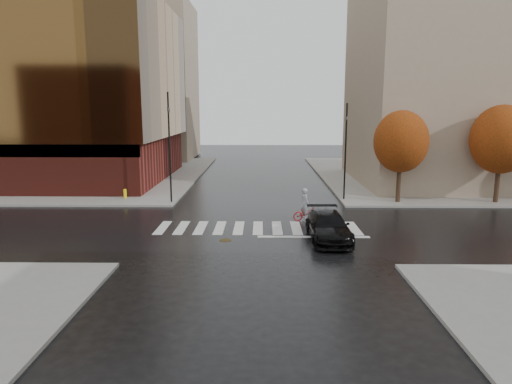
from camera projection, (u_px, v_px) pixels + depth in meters
The scene contains 15 objects.
ground at pixel (258, 230), 25.70m from camera, with size 120.00×120.00×0.00m, color black.
sidewalk_nw at pixel (55, 175), 46.62m from camera, with size 30.00×30.00×0.15m, color gray.
sidewalk_ne at pixel (467, 175), 46.06m from camera, with size 30.00×30.00×0.15m, color gray.
crosswalk at pixel (258, 228), 26.20m from camera, with size 12.00×3.00×0.01m, color silver.
office_glass at pixel (22, 92), 42.18m from camera, with size 27.00×19.00×16.00m.
building_ne_tan at pixel (451, 81), 40.53m from camera, with size 16.00×16.00×18.00m, color gray.
building_nw_far at pixel (140, 82), 60.45m from camera, with size 14.00×12.00×20.00m, color gray.
tree_ne_a at pixel (401, 142), 32.04m from camera, with size 3.80×3.80×6.50m.
tree_ne_b at pixel (501, 139), 31.91m from camera, with size 4.20×4.20×6.89m.
sedan at pixel (328, 226), 23.76m from camera, with size 2.01×4.94×1.43m, color black.
cyclist at pixel (306, 210), 27.84m from camera, with size 1.87×1.22×2.01m.
traffic_light_nw at pixel (169, 139), 32.00m from camera, with size 0.23×0.21×7.75m.
traffic_light_ne at pixel (346, 146), 33.08m from camera, with size 0.17×0.20×6.99m.
fire_hydrant at pixel (125, 193), 33.99m from camera, with size 0.26×0.26×0.72m.
manhole at pixel (225, 240), 23.76m from camera, with size 0.62×0.62×0.01m, color #463719.
Camera 1 is at (0.23, -24.88, 6.81)m, focal length 32.00 mm.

